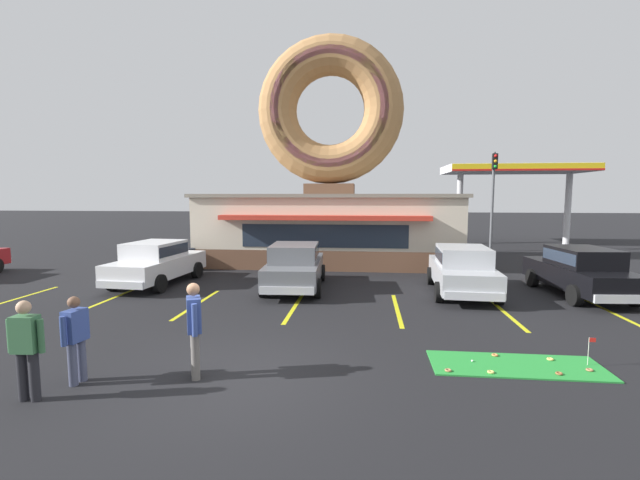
# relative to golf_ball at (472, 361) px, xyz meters

# --- Properties ---
(ground_plane) EXTENTS (160.00, 160.00, 0.00)m
(ground_plane) POSITION_rel_golf_ball_xyz_m (-4.40, -1.12, -0.05)
(ground_plane) COLOR black
(donut_shop_building) EXTENTS (12.30, 6.75, 10.96)m
(donut_shop_building) POSITION_rel_golf_ball_xyz_m (-3.91, 12.82, 3.69)
(donut_shop_building) COLOR brown
(donut_shop_building) RESTS_ON ground
(putting_mat) EXTENTS (3.23, 1.23, 0.03)m
(putting_mat) POSITION_rel_golf_ball_xyz_m (0.81, -0.05, -0.04)
(putting_mat) COLOR green
(putting_mat) RESTS_ON ground
(mini_donut_near_left) EXTENTS (0.13, 0.13, 0.04)m
(mini_donut_near_left) POSITION_rel_golf_ball_xyz_m (1.56, 0.27, -0.00)
(mini_donut_near_left) COLOR #E5C666
(mini_donut_near_left) RESTS_ON putting_mat
(mini_donut_near_right) EXTENTS (0.13, 0.13, 0.04)m
(mini_donut_near_right) POSITION_rel_golf_ball_xyz_m (2.07, -0.21, -0.00)
(mini_donut_near_right) COLOR #A5724C
(mini_donut_near_right) RESTS_ON putting_mat
(mini_donut_mid_left) EXTENTS (0.13, 0.13, 0.04)m
(mini_donut_mid_left) POSITION_rel_golf_ball_xyz_m (1.43, -0.44, -0.00)
(mini_donut_mid_left) COLOR brown
(mini_donut_mid_left) RESTS_ON putting_mat
(mini_donut_mid_centre) EXTENTS (0.13, 0.13, 0.04)m
(mini_donut_mid_centre) POSITION_rel_golf_ball_xyz_m (0.21, -0.50, -0.00)
(mini_donut_mid_centre) COLOR #E5C666
(mini_donut_mid_centre) RESTS_ON putting_mat
(mini_donut_mid_right) EXTENTS (0.13, 0.13, 0.04)m
(mini_donut_mid_right) POSITION_rel_golf_ball_xyz_m (-0.56, -0.51, -0.00)
(mini_donut_mid_right) COLOR #A5724C
(mini_donut_mid_right) RESTS_ON putting_mat
(mini_donut_far_left) EXTENTS (0.13, 0.13, 0.04)m
(mini_donut_far_left) POSITION_rel_golf_ball_xyz_m (0.54, 0.38, -0.00)
(mini_donut_far_left) COLOR #D17F47
(mini_donut_far_left) RESTS_ON putting_mat
(golf_ball) EXTENTS (0.04, 0.04, 0.04)m
(golf_ball) POSITION_rel_golf_ball_xyz_m (0.00, 0.00, 0.00)
(golf_ball) COLOR white
(golf_ball) RESTS_ON putting_mat
(putting_flag_pin) EXTENTS (0.13, 0.01, 0.55)m
(putting_flag_pin) POSITION_rel_golf_ball_xyz_m (2.21, 0.08, 0.39)
(putting_flag_pin) COLOR silver
(putting_flag_pin) RESTS_ON putting_mat
(car_grey) EXTENTS (2.15, 4.64, 1.60)m
(car_grey) POSITION_rel_golf_ball_xyz_m (-4.58, 6.31, 0.82)
(car_grey) COLOR slate
(car_grey) RESTS_ON ground
(car_black) EXTENTS (2.24, 4.68, 1.60)m
(car_black) POSITION_rel_golf_ball_xyz_m (4.89, 6.26, 0.82)
(car_black) COLOR black
(car_black) RESTS_ON ground
(car_white) EXTENTS (2.22, 4.67, 1.60)m
(car_white) POSITION_rel_golf_ball_xyz_m (-9.80, 6.54, 0.82)
(car_white) COLOR silver
(car_white) RESTS_ON ground
(car_silver) EXTENTS (2.16, 4.64, 1.60)m
(car_silver) POSITION_rel_golf_ball_xyz_m (1.11, 6.16, 0.82)
(car_silver) COLOR #B2B5BA
(car_silver) RESTS_ON ground
(pedestrian_blue_sweater_man) EXTENTS (0.59, 0.27, 1.64)m
(pedestrian_blue_sweater_man) POSITION_rel_golf_ball_xyz_m (-7.45, -2.34, 0.86)
(pedestrian_blue_sweater_man) COLOR #232328
(pedestrian_blue_sweater_man) RESTS_ON ground
(pedestrian_hooded_kid) EXTENTS (0.38, 0.55, 1.74)m
(pedestrian_hooded_kid) POSITION_rel_golf_ball_xyz_m (-5.14, -1.21, 0.92)
(pedestrian_hooded_kid) COLOR slate
(pedestrian_hooded_kid) RESTS_ON ground
(pedestrian_leather_jacket_man) EXTENTS (0.29, 0.59, 1.55)m
(pedestrian_leather_jacket_man) POSITION_rel_golf_ball_xyz_m (-7.10, -1.65, 0.80)
(pedestrian_leather_jacket_man) COLOR #474C66
(pedestrian_leather_jacket_man) RESTS_ON ground
(trash_bin) EXTENTS (0.57, 0.57, 0.97)m
(trash_bin) POSITION_rel_golf_ball_xyz_m (-9.84, 9.52, 0.45)
(trash_bin) COLOR #232833
(trash_bin) RESTS_ON ground
(traffic_light_pole) EXTENTS (0.28, 0.47, 5.80)m
(traffic_light_pole) POSITION_rel_golf_ball_xyz_m (5.24, 17.61, 3.66)
(traffic_light_pole) COLOR #595B60
(traffic_light_pole) RESTS_ON ground
(gas_station_canopy) EXTENTS (9.00, 4.46, 5.30)m
(gas_station_canopy) POSITION_rel_golf_ball_xyz_m (7.71, 21.65, 4.81)
(gas_station_canopy) COLOR silver
(gas_station_canopy) RESTS_ON ground
(parking_stripe_far_left) EXTENTS (0.12, 3.60, 0.01)m
(parking_stripe_far_left) POSITION_rel_golf_ball_xyz_m (-13.18, 3.88, -0.05)
(parking_stripe_far_left) COLOR yellow
(parking_stripe_far_left) RESTS_ON ground
(parking_stripe_left) EXTENTS (0.12, 3.60, 0.01)m
(parking_stripe_left) POSITION_rel_golf_ball_xyz_m (-10.18, 3.88, -0.05)
(parking_stripe_left) COLOR yellow
(parking_stripe_left) RESTS_ON ground
(parking_stripe_mid_left) EXTENTS (0.12, 3.60, 0.01)m
(parking_stripe_mid_left) POSITION_rel_golf_ball_xyz_m (-7.18, 3.88, -0.05)
(parking_stripe_mid_left) COLOR yellow
(parking_stripe_mid_left) RESTS_ON ground
(parking_stripe_centre) EXTENTS (0.12, 3.60, 0.01)m
(parking_stripe_centre) POSITION_rel_golf_ball_xyz_m (-4.18, 3.88, -0.05)
(parking_stripe_centre) COLOR yellow
(parking_stripe_centre) RESTS_ON ground
(parking_stripe_mid_right) EXTENTS (0.12, 3.60, 0.01)m
(parking_stripe_mid_right) POSITION_rel_golf_ball_xyz_m (-1.18, 3.88, -0.05)
(parking_stripe_mid_right) COLOR yellow
(parking_stripe_mid_right) RESTS_ON ground
(parking_stripe_right) EXTENTS (0.12, 3.60, 0.01)m
(parking_stripe_right) POSITION_rel_golf_ball_xyz_m (1.82, 3.88, -0.05)
(parking_stripe_right) COLOR yellow
(parking_stripe_right) RESTS_ON ground
(parking_stripe_far_right) EXTENTS (0.12, 3.60, 0.01)m
(parking_stripe_far_right) POSITION_rel_golf_ball_xyz_m (4.82, 3.88, -0.05)
(parking_stripe_far_right) COLOR yellow
(parking_stripe_far_right) RESTS_ON ground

